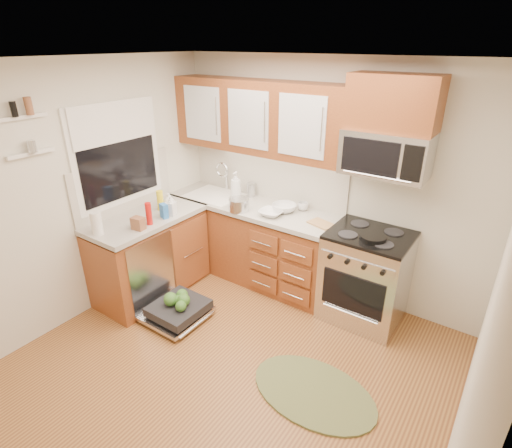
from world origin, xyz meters
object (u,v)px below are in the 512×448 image
Objects in this scene: cutting_board at (322,224)px; microwave at (386,153)px; range at (365,276)px; upper_cabinets at (258,117)px; stock_pot at (239,205)px; dishwasher at (176,310)px; paper_towel_roll at (97,223)px; bowl_b at (284,208)px; bowl_a at (271,213)px; rug at (313,392)px; skillet at (373,238)px; cup at (303,206)px; sink at (215,205)px.

microwave is at bearing 17.18° from cutting_board.
range reaches higher than cutting_board.
stock_pot is at bearing -90.63° from upper_cabinets.
dishwasher is 1.17m from paper_towel_roll.
paper_towel_roll is at bearing -128.17° from bowl_b.
microwave is at bearing -1.02° from upper_cabinets.
range is 1.16m from bowl_a.
upper_cabinets is at bearing 89.37° from stock_pot.
dishwasher is at bearing 177.99° from rug.
microwave reaches higher than range.
bowl_b reaches higher than dishwasher.
rug is 4.32× the size of skillet.
dishwasher is 5.97× the size of cup.
cup is at bearing 146.38° from cutting_board.
cutting_board is (1.04, 1.10, 0.83)m from dishwasher.
stock_pot reaches higher than dishwasher.
cup is at bearing 10.31° from sink.
paper_towel_roll reaches higher than sink.
skillet is (-0.01, 1.07, 0.96)m from rug.
skillet is 1.10m from bowl_a.
cup reaches higher than cutting_board.
range is 3.61× the size of bowl_b.
paper_towel_roll is (-1.66, -1.42, 0.10)m from cutting_board.
cutting_board is at bearing 10.14° from bowl_a.
rug is at bearing -43.51° from bowl_a.
paper_towel_roll is (-2.22, -1.33, 0.07)m from skillet.
bowl_a is (0.37, 0.08, -0.04)m from stock_pot.
cutting_board is at bearing 46.49° from dishwasher.
stock_pot is (-1.41, -0.33, -0.71)m from microwave.
bowl_b is (-0.99, 0.05, 0.49)m from range.
bowl_b is at bearing 51.83° from paper_towel_roll.
sink is 0.91m from bowl_a.
skillet is 1.07× the size of paper_towel_roll.
cutting_board is (-0.56, 0.08, -0.04)m from skillet.
rug is at bearing -86.69° from range.
dishwasher is 1.56m from bowl_b.
range is at bearing -90.00° from microwave.
rug is 4.60× the size of paper_towel_roll.
paper_towel_roll reaches higher than skillet.
dishwasher is at bearing -96.04° from upper_cabinets.
bowl_b is at bearing 177.36° from range.
stock_pot is at bearing -167.92° from bowl_a.
sink is 0.59× the size of rug.
upper_cabinets is 7.80× the size of bowl_b.
microwave reaches higher than cup.
bowl_b is 0.21m from cup.
paper_towel_roll reaches higher than bowl_a.
stock_pot reaches higher than skillet.
cup is at bearing 43.38° from bowl_b.
microwave is at bearing 90.00° from range.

